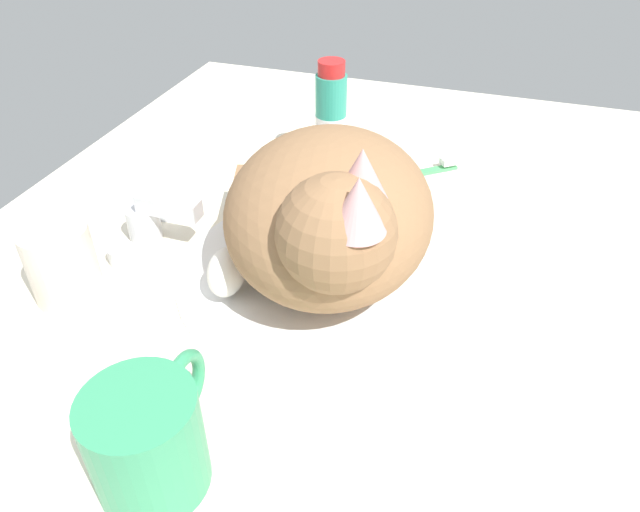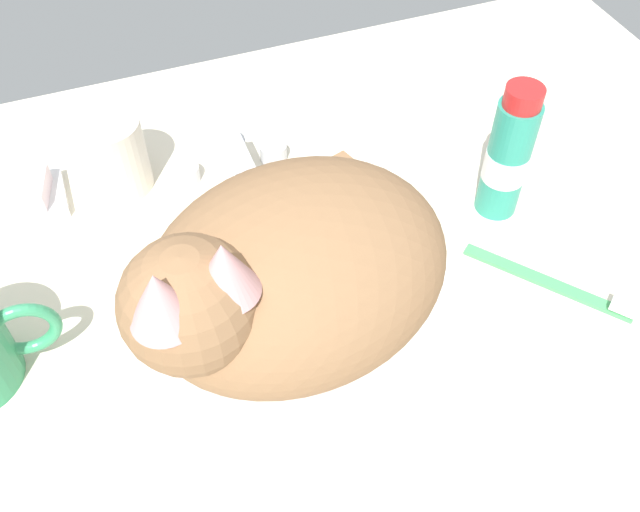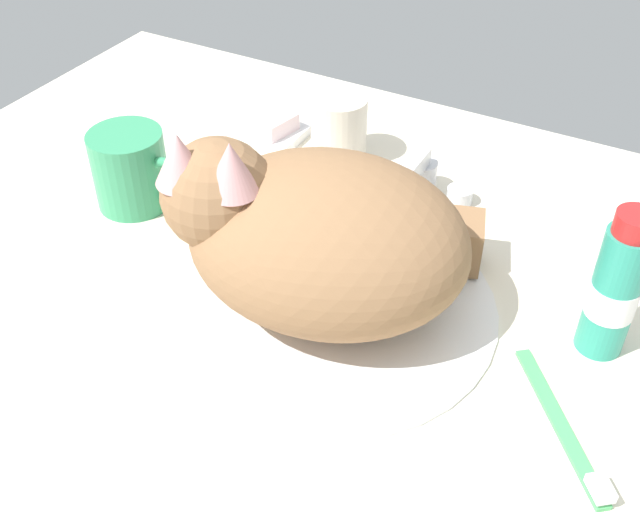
{
  "view_description": "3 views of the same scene",
  "coord_description": "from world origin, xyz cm",
  "px_view_note": "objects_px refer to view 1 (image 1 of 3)",
  "views": [
    {
      "loc": [
        -45.61,
        -14.02,
        38.16
      ],
      "look_at": [
        -2.62,
        0.06,
        4.21
      ],
      "focal_mm": 33.22,
      "sensor_mm": 36.0,
      "label": 1
    },
    {
      "loc": [
        -10.46,
        -32.66,
        49.35
      ],
      "look_at": [
        2.75,
        2.42,
        5.67
      ],
      "focal_mm": 39.31,
      "sensor_mm": 36.0,
      "label": 2
    },
    {
      "loc": [
        24.25,
        -45.68,
        48.22
      ],
      "look_at": [
        -0.24,
        -0.98,
        6.6
      ],
      "focal_mm": 43.07,
      "sensor_mm": 36.0,
      "label": 3
    }
  ],
  "objects_px": {
    "cat": "(327,214)",
    "rinse_cup": "(62,263)",
    "coffee_mug": "(149,439)",
    "faucet": "(151,221)",
    "toothbrush": "(410,173)",
    "toothpaste_bottle": "(331,119)"
  },
  "relations": [
    {
      "from": "faucet",
      "to": "cat",
      "type": "distance_m",
      "value": 0.21
    },
    {
      "from": "cat",
      "to": "toothbrush",
      "type": "xyz_separation_m",
      "value": [
        0.24,
        -0.04,
        -0.08
      ]
    },
    {
      "from": "toothbrush",
      "to": "toothpaste_bottle",
      "type": "bearing_deg",
      "value": 90.04
    },
    {
      "from": "faucet",
      "to": "coffee_mug",
      "type": "distance_m",
      "value": 0.3
    },
    {
      "from": "toothpaste_bottle",
      "to": "toothbrush",
      "type": "xyz_separation_m",
      "value": [
        0.0,
        -0.11,
        -0.06
      ]
    },
    {
      "from": "rinse_cup",
      "to": "toothpaste_bottle",
      "type": "xyz_separation_m",
      "value": [
        0.34,
        -0.16,
        0.03
      ]
    },
    {
      "from": "coffee_mug",
      "to": "rinse_cup",
      "type": "relative_size",
      "value": 1.52
    },
    {
      "from": "coffee_mug",
      "to": "rinse_cup",
      "type": "distance_m",
      "value": 0.24
    },
    {
      "from": "cat",
      "to": "rinse_cup",
      "type": "xyz_separation_m",
      "value": [
        -0.1,
        0.23,
        -0.04
      ]
    },
    {
      "from": "cat",
      "to": "toothpaste_bottle",
      "type": "bearing_deg",
      "value": 16.33
    },
    {
      "from": "coffee_mug",
      "to": "faucet",
      "type": "bearing_deg",
      "value": 31.38
    },
    {
      "from": "toothbrush",
      "to": "cat",
      "type": "bearing_deg",
      "value": 170.91
    },
    {
      "from": "faucet",
      "to": "coffee_mug",
      "type": "bearing_deg",
      "value": -148.62
    },
    {
      "from": "toothpaste_bottle",
      "to": "cat",
      "type": "bearing_deg",
      "value": -163.67
    },
    {
      "from": "cat",
      "to": "faucet",
      "type": "bearing_deg",
      "value": 86.69
    },
    {
      "from": "coffee_mug",
      "to": "cat",
      "type": "bearing_deg",
      "value": -10.9
    },
    {
      "from": "faucet",
      "to": "cat",
      "type": "bearing_deg",
      "value": -93.31
    },
    {
      "from": "cat",
      "to": "rinse_cup",
      "type": "bearing_deg",
      "value": 112.88
    },
    {
      "from": "cat",
      "to": "toothpaste_bottle",
      "type": "distance_m",
      "value": 0.25
    },
    {
      "from": "rinse_cup",
      "to": "faucet",
      "type": "bearing_deg",
      "value": -13.78
    },
    {
      "from": "toothpaste_bottle",
      "to": "faucet",
      "type": "bearing_deg",
      "value": 149.56
    },
    {
      "from": "cat",
      "to": "rinse_cup",
      "type": "height_order",
      "value": "cat"
    }
  ]
}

